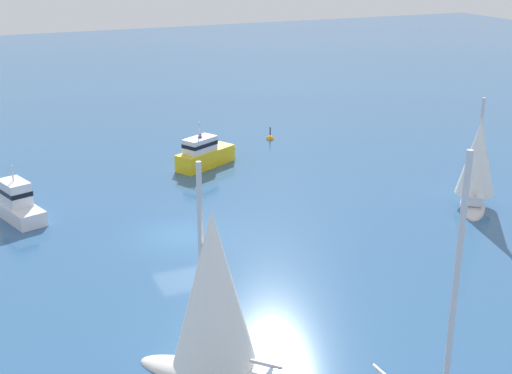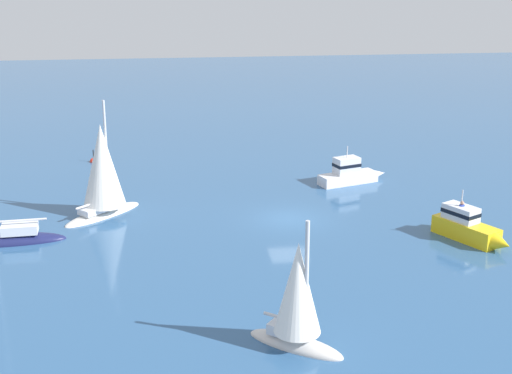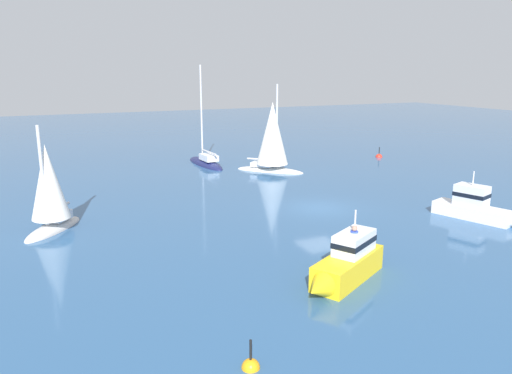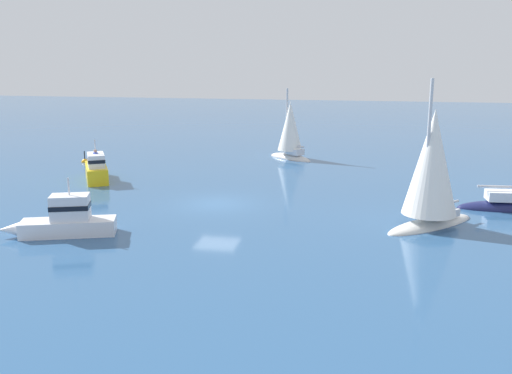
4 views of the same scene
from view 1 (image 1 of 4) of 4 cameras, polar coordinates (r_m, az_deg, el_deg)
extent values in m
plane|color=#2D5684|center=(35.02, -6.15, -3.89)|extent=(160.00, 160.00, 0.00)
ellipsoid|color=silver|center=(40.26, 17.08, -1.47)|extent=(4.41, 3.85, 0.85)
cube|color=silver|center=(39.52, 17.19, -0.85)|extent=(1.65, 1.57, 0.49)
cylinder|color=silver|center=(39.72, 17.52, 3.02)|extent=(0.19, 0.19, 5.48)
cylinder|color=silver|center=(39.34, 17.26, -0.19)|extent=(1.71, 1.38, 0.15)
cone|color=white|center=(39.44, 17.48, 2.33)|extent=(2.88, 2.88, 4.11)
cube|color=silver|center=(23.79, -1.21, -14.57)|extent=(2.08, 2.07, 0.39)
cylinder|color=silver|center=(22.58, -4.42, -6.65)|extent=(0.17, 0.17, 7.18)
cylinder|color=silver|center=(23.53, -1.14, -13.69)|extent=(2.06, 2.04, 0.14)
cone|color=white|center=(22.69, -3.47, -8.18)|extent=(3.90, 3.90, 5.39)
cube|color=white|center=(38.98, -18.81, -1.76)|extent=(4.72, 2.77, 0.77)
cube|color=silver|center=(38.51, -18.89, -0.42)|extent=(2.08, 1.64, 1.25)
cube|color=black|center=(38.49, -18.90, -0.33)|extent=(2.13, 1.69, 0.24)
cylinder|color=silver|center=(38.18, -19.06, 1.06)|extent=(0.08, 0.08, 0.85)
cube|color=yellow|center=(45.06, -4.10, 2.35)|extent=(3.21, 4.31, 1.08)
cone|color=yellow|center=(46.89, -2.00, 3.09)|extent=(1.45, 1.43, 1.08)
cube|color=silver|center=(44.43, -4.55, 3.43)|extent=(1.98, 2.37, 0.91)
cube|color=black|center=(44.42, -4.55, 3.48)|extent=(2.03, 2.43, 0.24)
cylinder|color=silver|center=(44.18, -4.58, 4.61)|extent=(0.08, 0.08, 0.98)
cylinder|color=blue|center=(44.45, -4.52, 3.48)|extent=(0.32, 0.32, 0.98)
sphere|color=#A97B66|center=(44.29, -4.54, 4.24)|extent=(0.24, 0.24, 0.24)
cylinder|color=silver|center=(19.09, 15.62, -9.63)|extent=(0.17, 0.17, 8.65)
sphere|color=orange|center=(51.08, 1.14, 3.87)|extent=(0.57, 0.57, 0.57)
cylinder|color=black|center=(50.92, 1.15, 4.53)|extent=(0.08, 0.08, 0.65)
camera|label=2|loc=(57.51, 45.54, 16.42)|focal=51.01mm
camera|label=3|loc=(62.31, 1.15, 14.90)|focal=34.24mm
camera|label=4|loc=(32.68, -66.87, -1.78)|focal=40.32mm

